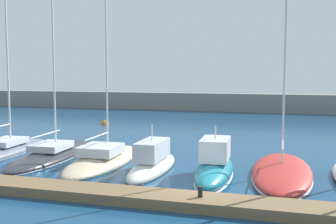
% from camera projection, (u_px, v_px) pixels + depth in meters
% --- Properties ---
extents(ground_plane, '(120.00, 120.00, 0.00)m').
position_uv_depth(ground_plane, '(201.00, 192.00, 18.76)').
color(ground_plane, navy).
extents(dock_pier, '(35.47, 1.73, 0.45)m').
position_uv_depth(dock_pier, '(191.00, 201.00, 16.69)').
color(dock_pier, brown).
rests_on(dock_pier, ground_plane).
extents(breakwater_seawall, '(108.00, 2.32, 2.61)m').
position_uv_depth(breakwater_seawall, '(258.00, 103.00, 57.87)').
color(breakwater_seawall, gray).
rests_on(breakwater_seawall, ground_plane).
extents(sailboat_slate_nearest, '(3.17, 10.22, 21.58)m').
position_uv_depth(sailboat_slate_nearest, '(4.00, 150.00, 27.69)').
color(sailboat_slate_nearest, slate).
rests_on(sailboat_slate_nearest, ground_plane).
extents(sailboat_charcoal_second, '(3.57, 10.74, 19.84)m').
position_uv_depth(sailboat_charcoal_second, '(54.00, 153.00, 26.64)').
color(sailboat_charcoal_second, '#2D2D33').
rests_on(sailboat_charcoal_second, ground_plane).
extents(sailboat_sand_third, '(3.28, 9.43, 16.05)m').
position_uv_depth(sailboat_sand_third, '(104.00, 159.00, 24.84)').
color(sailboat_sand_third, beige).
rests_on(sailboat_sand_third, ground_plane).
extents(motorboat_ivory_fourth, '(1.84, 6.76, 3.06)m').
position_uv_depth(motorboat_ivory_fourth, '(153.00, 164.00, 22.82)').
color(motorboat_ivory_fourth, silver).
rests_on(motorboat_ivory_fourth, ground_plane).
extents(motorboat_teal_fifth, '(2.26, 7.15, 3.01)m').
position_uv_depth(motorboat_teal_fifth, '(215.00, 167.00, 21.59)').
color(motorboat_teal_fifth, '#19707F').
rests_on(motorboat_teal_fifth, ground_plane).
extents(sailboat_red_sixth, '(3.25, 9.60, 15.03)m').
position_uv_depth(sailboat_red_sixth, '(282.00, 171.00, 21.86)').
color(sailboat_red_sixth, '#B72D28').
rests_on(sailboat_red_sixth, ground_plane).
extents(mooring_buoy_orange, '(0.87, 0.87, 0.87)m').
position_uv_depth(mooring_buoy_orange, '(105.00, 124.00, 43.90)').
color(mooring_buoy_orange, orange).
rests_on(mooring_buoy_orange, ground_plane).
extents(dock_bollard, '(0.20, 0.20, 0.44)m').
position_uv_depth(dock_bollard, '(200.00, 192.00, 16.54)').
color(dock_bollard, black).
rests_on(dock_bollard, dock_pier).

